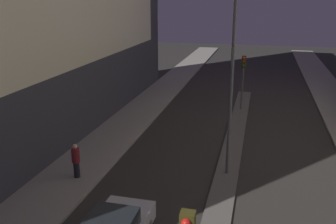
# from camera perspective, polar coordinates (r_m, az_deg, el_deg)

# --- Properties ---
(median_strip) EXTENTS (1.15, 29.69, 0.11)m
(median_strip) POSITION_cam_1_polar(r_m,az_deg,el_deg) (21.02, 9.47, -6.85)
(median_strip) COLOR #56544F
(median_strip) RESTS_ON ground
(traffic_light_mid) EXTENTS (0.32, 0.42, 4.14)m
(traffic_light_mid) POSITION_cam_1_polar(r_m,az_deg,el_deg) (29.02, 11.40, 6.26)
(traffic_light_mid) COLOR #4C4C51
(traffic_light_mid) RESTS_ON median_strip
(street_lamp) EXTENTS (0.45, 0.45, 8.86)m
(street_lamp) POSITION_cam_1_polar(r_m,az_deg,el_deg) (17.47, 9.81, 7.41)
(street_lamp) COLOR #4C4C51
(street_lamp) RESTS_ON median_strip
(pedestrian_on_left_sidewalk) EXTENTS (0.39, 0.39, 1.72)m
(pedestrian_on_left_sidewalk) POSITION_cam_1_polar(r_m,az_deg,el_deg) (18.65, -13.85, -7.13)
(pedestrian_on_left_sidewalk) COLOR black
(pedestrian_on_left_sidewalk) RESTS_ON sidewalk_left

